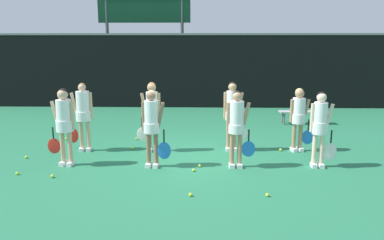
% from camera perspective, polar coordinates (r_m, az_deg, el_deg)
% --- Properties ---
extents(ground_plane, '(140.00, 140.00, 0.00)m').
position_cam_1_polar(ground_plane, '(9.09, 0.01, -5.82)').
color(ground_plane, '#26724C').
extents(fence_windscreen, '(60.00, 0.08, 3.09)m').
position_cam_1_polar(fence_windscreen, '(15.78, 0.74, 7.52)').
color(fence_windscreen, black).
rests_on(fence_windscreen, ground_plane).
extents(scoreboard, '(4.00, 0.15, 4.83)m').
position_cam_1_polar(scoreboard, '(16.91, -7.29, 15.33)').
color(scoreboard, '#515156').
rests_on(scoreboard, ground_plane).
extents(bench_courtside, '(1.63, 0.41, 0.44)m').
position_cam_1_polar(bench_courtside, '(13.26, 16.58, 1.03)').
color(bench_courtside, '#B2B2B7').
rests_on(bench_courtside, ground_plane).
extents(player_0, '(0.67, 0.38, 1.76)m').
position_cam_1_polar(player_0, '(8.80, -18.90, 0.01)').
color(player_0, tan).
rests_on(player_0, ground_plane).
extents(player_1, '(0.64, 0.36, 1.73)m').
position_cam_1_polar(player_1, '(8.27, -6.11, -0.39)').
color(player_1, '#8C664C').
rests_on(player_1, ground_plane).
extents(player_2, '(0.66, 0.36, 1.72)m').
position_cam_1_polar(player_2, '(8.26, 6.84, -0.42)').
color(player_2, tan).
rests_on(player_2, ground_plane).
extents(player_3, '(0.62, 0.34, 1.70)m').
position_cam_1_polar(player_3, '(8.68, 18.94, -0.56)').
color(player_3, beige).
rests_on(player_3, ground_plane).
extents(player_4, '(0.65, 0.38, 1.75)m').
position_cam_1_polar(player_4, '(9.85, -16.26, 1.28)').
color(player_4, tan).
rests_on(player_4, ground_plane).
extents(player_5, '(0.61, 0.34, 1.77)m').
position_cam_1_polar(player_5, '(9.47, -6.14, 1.39)').
color(player_5, tan).
rests_on(player_5, ground_plane).
extents(player_6, '(0.62, 0.34, 1.77)m').
position_cam_1_polar(player_6, '(9.52, 6.14, 1.38)').
color(player_6, tan).
rests_on(player_6, ground_plane).
extents(player_7, '(0.66, 0.37, 1.62)m').
position_cam_1_polar(player_7, '(9.82, 15.96, 0.84)').
color(player_7, tan).
rests_on(player_7, ground_plane).
extents(tennis_ball_0, '(0.07, 0.07, 0.07)m').
position_cam_1_polar(tennis_ball_0, '(9.89, -23.95, -5.19)').
color(tennis_ball_0, '#CCE033').
rests_on(tennis_ball_0, ground_plane).
extents(tennis_ball_1, '(0.07, 0.07, 0.07)m').
position_cam_1_polar(tennis_ball_1, '(11.31, -17.61, -2.65)').
color(tennis_ball_1, '#CCE033').
rests_on(tennis_ball_1, ground_plane).
extents(tennis_ball_2, '(0.07, 0.07, 0.07)m').
position_cam_1_polar(tennis_ball_2, '(6.94, -0.21, -11.31)').
color(tennis_ball_2, '#CCE033').
rests_on(tennis_ball_2, ground_plane).
extents(tennis_ball_3, '(0.07, 0.07, 0.07)m').
position_cam_1_polar(tennis_ball_3, '(7.07, 11.41, -11.13)').
color(tennis_ball_3, '#CCE033').
rests_on(tennis_ball_3, ground_plane).
extents(tennis_ball_4, '(0.07, 0.07, 0.07)m').
position_cam_1_polar(tennis_ball_4, '(8.17, 0.23, -7.66)').
color(tennis_ball_4, '#CCE033').
rests_on(tennis_ball_4, ground_plane).
extents(tennis_ball_5, '(0.07, 0.07, 0.07)m').
position_cam_1_polar(tennis_ball_5, '(9.91, -9.01, -4.27)').
color(tennis_ball_5, '#CCE033').
rests_on(tennis_ball_5, ground_plane).
extents(tennis_ball_6, '(0.07, 0.07, 0.07)m').
position_cam_1_polar(tennis_ball_6, '(8.79, -25.09, -7.38)').
color(tennis_ball_6, '#CCE033').
rests_on(tennis_ball_6, ground_plane).
extents(tennis_ball_7, '(0.07, 0.07, 0.07)m').
position_cam_1_polar(tennis_ball_7, '(8.45, 1.17, -6.98)').
color(tennis_ball_7, '#CCE033').
rests_on(tennis_ball_7, ground_plane).
extents(tennis_ball_8, '(0.07, 0.07, 0.07)m').
position_cam_1_polar(tennis_ball_8, '(10.84, -8.45, -2.84)').
color(tennis_ball_8, '#CCE033').
rests_on(tennis_ball_8, ground_plane).
extents(tennis_ball_9, '(0.07, 0.07, 0.07)m').
position_cam_1_polar(tennis_ball_9, '(9.91, 13.34, -4.44)').
color(tennis_ball_9, '#CCE033').
rests_on(tennis_ball_9, ground_plane).
extents(tennis_ball_10, '(0.07, 0.07, 0.07)m').
position_cam_1_polar(tennis_ball_10, '(11.31, -18.61, -2.72)').
color(tennis_ball_10, '#CCE033').
rests_on(tennis_ball_10, ground_plane).
extents(tennis_ball_11, '(0.07, 0.07, 0.07)m').
position_cam_1_polar(tennis_ball_11, '(8.34, -20.49, -8.01)').
color(tennis_ball_11, '#CCE033').
rests_on(tennis_ball_11, ground_plane).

